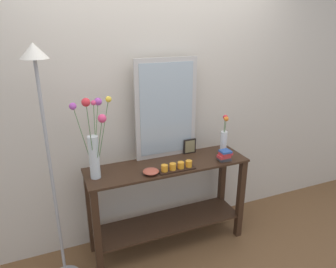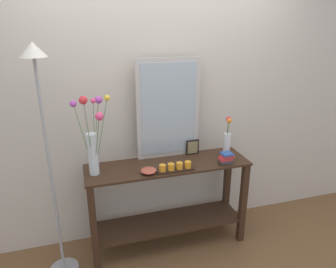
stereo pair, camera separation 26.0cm
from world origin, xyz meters
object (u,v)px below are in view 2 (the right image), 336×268
(mirror_leaning, at_px, (168,109))
(book_stack, at_px, (226,158))
(candle_tray, at_px, (175,167))
(floor_lamp, at_px, (45,130))
(tall_vase_left, at_px, (93,139))
(vase_right, at_px, (227,141))
(decorative_bowl, at_px, (149,171))
(picture_frame_small, at_px, (192,147))
(console_table, at_px, (168,196))

(mirror_leaning, height_order, book_stack, mirror_leaning)
(candle_tray, relative_size, floor_lamp, 0.17)
(candle_tray, height_order, book_stack, book_stack)
(floor_lamp, bearing_deg, tall_vase_left, 12.89)
(tall_vase_left, distance_m, vase_right, 1.19)
(vase_right, relative_size, decorative_bowl, 2.93)
(floor_lamp, bearing_deg, book_stack, -1.82)
(decorative_bowl, bearing_deg, picture_frame_small, 28.53)
(tall_vase_left, relative_size, candle_tray, 2.13)
(tall_vase_left, height_order, book_stack, tall_vase_left)
(vase_right, height_order, floor_lamp, floor_lamp)
(console_table, height_order, floor_lamp, floor_lamp)
(vase_right, distance_m, decorative_bowl, 0.78)
(vase_right, distance_m, candle_tray, 0.56)
(tall_vase_left, xyz_separation_m, book_stack, (1.11, -0.12, -0.25))
(book_stack, bearing_deg, floor_lamp, 178.18)
(mirror_leaning, distance_m, picture_frame_small, 0.44)
(candle_tray, relative_size, book_stack, 2.49)
(tall_vase_left, bearing_deg, floor_lamp, -167.11)
(candle_tray, xyz_separation_m, picture_frame_small, (0.26, 0.28, 0.04))
(mirror_leaning, height_order, candle_tray, mirror_leaning)
(console_table, height_order, decorative_bowl, decorative_bowl)
(mirror_leaning, distance_m, candle_tray, 0.52)
(tall_vase_left, bearing_deg, book_stack, -6.27)
(candle_tray, bearing_deg, floor_lamp, 176.95)
(picture_frame_small, xyz_separation_m, book_stack, (0.21, -0.27, -0.02))
(console_table, relative_size, candle_tray, 4.52)
(decorative_bowl, bearing_deg, floor_lamp, 177.21)
(console_table, relative_size, vase_right, 3.69)
(console_table, distance_m, mirror_leaning, 0.79)
(decorative_bowl, xyz_separation_m, book_stack, (0.69, -0.01, 0.03))
(candle_tray, bearing_deg, book_stack, 0.74)
(mirror_leaning, height_order, floor_lamp, floor_lamp)
(console_table, distance_m, floor_lamp, 1.22)
(tall_vase_left, relative_size, picture_frame_small, 4.80)
(book_stack, distance_m, floor_lamp, 1.50)
(mirror_leaning, bearing_deg, picture_frame_small, -8.05)
(console_table, xyz_separation_m, mirror_leaning, (0.06, 0.17, 0.77))
(console_table, relative_size, mirror_leaning, 1.61)
(mirror_leaning, xyz_separation_m, floor_lamp, (-1.01, -0.26, -0.01))
(mirror_leaning, relative_size, picture_frame_small, 6.35)
(floor_lamp, bearing_deg, mirror_leaning, 14.33)
(console_table, height_order, mirror_leaning, mirror_leaning)
(decorative_bowl, height_order, floor_lamp, floor_lamp)
(console_table, relative_size, book_stack, 11.23)
(book_stack, bearing_deg, candle_tray, -179.26)
(vase_right, xyz_separation_m, candle_tray, (-0.53, -0.13, -0.13))
(console_table, distance_m, tall_vase_left, 0.88)
(tall_vase_left, distance_m, floor_lamp, 0.37)
(book_stack, bearing_deg, mirror_leaning, 145.19)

